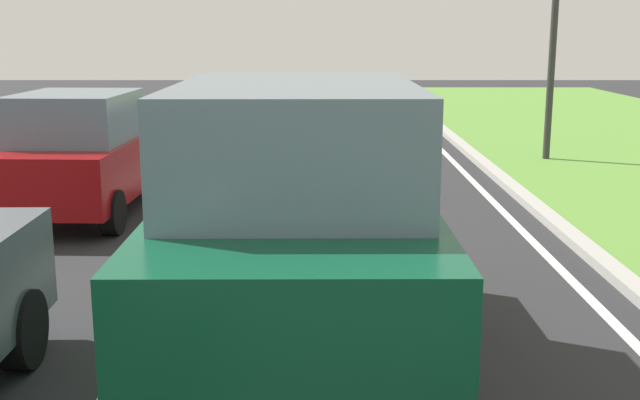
{
  "coord_description": "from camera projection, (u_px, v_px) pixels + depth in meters",
  "views": [
    {
      "loc": [
        0.88,
        2.54,
        2.67
      ],
      "look_at": [
        0.89,
        9.22,
        1.2
      ],
      "focal_mm": 44.06,
      "sensor_mm": 36.0,
      "label": 1
    }
  ],
  "objects": [
    {
      "name": "lane_line_right_edge",
      "position": [
        500.0,
        209.0,
        11.77
      ],
      "size": [
        0.12,
        32.0,
        0.01
      ],
      "primitive_type": "cube",
      "color": "silver",
      "rests_on": "ground"
    },
    {
      "name": "car_hatchback_far",
      "position": [
        81.0,
        154.0,
        11.34
      ],
      "size": [
        1.84,
        3.76,
        1.78
      ],
      "rotation": [
        0.0,
        0.0,
        -0.04
      ],
      "color": "maroon",
      "rests_on": "ground"
    },
    {
      "name": "curb_right",
      "position": [
        533.0,
        206.0,
        11.75
      ],
      "size": [
        0.24,
        48.0,
        0.12
      ],
      "primitive_type": "cube",
      "color": "#9E9B93",
      "rests_on": "ground"
    },
    {
      "name": "ground_plane",
      "position": [
        260.0,
        210.0,
        11.76
      ],
      "size": [
        60.0,
        60.0,
        0.0
      ],
      "primitive_type": "plane",
      "color": "#262628"
    },
    {
      "name": "lane_line_center",
      "position": [
        214.0,
        210.0,
        11.76
      ],
      "size": [
        0.12,
        32.0,
        0.01
      ],
      "primitive_type": "cube",
      "color": "silver",
      "rests_on": "ground"
    },
    {
      "name": "car_suv_ahead",
      "position": [
        297.0,
        228.0,
        6.01
      ],
      "size": [
        1.99,
        4.51,
        2.28
      ],
      "rotation": [
        0.0,
        0.0,
        0.01
      ],
      "color": "#0C472D",
      "rests_on": "ground"
    }
  ]
}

